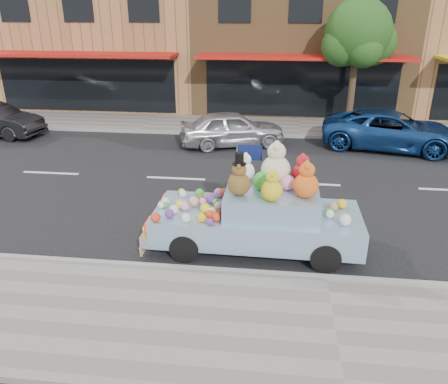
# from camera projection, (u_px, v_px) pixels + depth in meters

# --- Properties ---
(ground) EXTENTS (120.00, 120.00, 0.00)m
(ground) POSITION_uv_depth(u_px,v_px,m) (309.00, 184.00, 12.84)
(ground) COLOR black
(ground) RESTS_ON ground
(near_sidewalk) EXTENTS (60.00, 3.00, 0.12)m
(near_sidewalk) POSITION_uv_depth(u_px,v_px,m) (335.00, 333.00, 6.86)
(near_sidewalk) COLOR gray
(near_sidewalk) RESTS_ON ground
(far_sidewalk) EXTENTS (60.00, 3.00, 0.12)m
(far_sidewalk) POSITION_uv_depth(u_px,v_px,m) (300.00, 127.00, 18.76)
(far_sidewalk) COLOR gray
(far_sidewalk) RESTS_ON ground
(near_kerb) EXTENTS (60.00, 0.12, 0.13)m
(near_kerb) POSITION_uv_depth(u_px,v_px,m) (326.00, 279.00, 8.24)
(near_kerb) COLOR gray
(near_kerb) RESTS_ON ground
(far_kerb) EXTENTS (60.00, 0.12, 0.13)m
(far_kerb) POSITION_uv_depth(u_px,v_px,m) (301.00, 136.00, 17.39)
(far_kerb) COLOR gray
(far_kerb) RESTS_ON ground
(storefront_left) EXTENTS (10.00, 9.80, 7.30)m
(storefront_left) POSITION_uv_depth(u_px,v_px,m) (112.00, 31.00, 23.45)
(storefront_left) COLOR #A47044
(storefront_left) RESTS_ON ground
(storefront_mid) EXTENTS (10.00, 9.80, 7.30)m
(storefront_mid) POSITION_uv_depth(u_px,v_px,m) (300.00, 32.00, 22.38)
(storefront_mid) COLOR olive
(storefront_mid) RESTS_ON ground
(street_tree) EXTENTS (3.00, 2.70, 5.22)m
(street_tree) POSITION_uv_depth(u_px,v_px,m) (358.00, 38.00, 17.18)
(street_tree) COLOR #38281C
(street_tree) RESTS_ON ground
(car_silver) EXTENTS (4.13, 2.63, 1.31)m
(car_silver) POSITION_uv_depth(u_px,v_px,m) (232.00, 129.00, 16.20)
(car_silver) COLOR silver
(car_silver) RESTS_ON ground
(car_blue) EXTENTS (5.27, 3.27, 1.36)m
(car_blue) POSITION_uv_depth(u_px,v_px,m) (392.00, 131.00, 15.84)
(car_blue) COLOR navy
(car_blue) RESTS_ON ground
(art_car) EXTENTS (4.51, 1.82, 2.25)m
(art_car) POSITION_uv_depth(u_px,v_px,m) (259.00, 213.00, 9.17)
(art_car) COLOR black
(art_car) RESTS_ON ground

